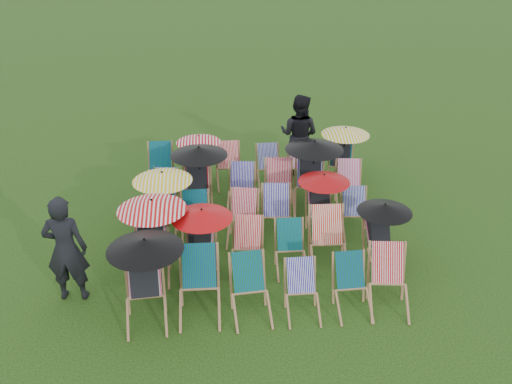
{
  "coord_description": "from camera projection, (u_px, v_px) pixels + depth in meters",
  "views": [
    {
      "loc": [
        -0.76,
        -9.44,
        5.96
      ],
      "look_at": [
        -0.06,
        0.21,
        0.9
      ],
      "focal_mm": 40.0,
      "sensor_mm": 36.0,
      "label": 1
    }
  ],
  "objects": [
    {
      "name": "deckchair_1",
      "position": [
        199.0,
        287.0,
        8.91
      ],
      "size": [
        0.68,
        0.95,
        1.03
      ],
      "rotation": [
        0.0,
        0.0,
        -0.0
      ],
      "color": "#9F724A",
      "rests_on": "ground"
    },
    {
      "name": "deckchair_7",
      "position": [
        200.0,
        242.0,
        9.79
      ],
      "size": [
        1.05,
        1.11,
        1.25
      ],
      "rotation": [
        0.0,
        0.0,
        -0.15
      ],
      "color": "#9F724A",
      "rests_on": "ground"
    },
    {
      "name": "deckchair_14",
      "position": [
        243.0,
        219.0,
        10.89
      ],
      "size": [
        0.73,
        0.93,
        0.92
      ],
      "rotation": [
        0.0,
        0.0,
        -0.16
      ],
      "color": "#9F724A",
      "rests_on": "ground"
    },
    {
      "name": "deckchair_21",
      "position": [
        280.0,
        187.0,
        11.99
      ],
      "size": [
        0.68,
        0.93,
        0.98
      ],
      "rotation": [
        0.0,
        0.0,
        -0.04
      ],
      "color": "#9F724A",
      "rests_on": "ground"
    },
    {
      "name": "deckchair_16",
      "position": [
        322.0,
        203.0,
        11.09
      ],
      "size": [
        1.01,
        1.05,
        1.2
      ],
      "rotation": [
        0.0,
        0.0,
        0.03
      ],
      "color": "#9F724A",
      "rests_on": "ground"
    },
    {
      "name": "deckchair_15",
      "position": [
        277.0,
        215.0,
        10.99
      ],
      "size": [
        0.69,
        0.92,
        0.95
      ],
      "rotation": [
        0.0,
        0.0,
        -0.06
      ],
      "color": "#9F724A",
      "rests_on": "ground"
    },
    {
      "name": "deckchair_13",
      "position": [
        196.0,
        220.0,
        10.86
      ],
      "size": [
        0.63,
        0.85,
        0.91
      ],
      "rotation": [
        0.0,
        0.0,
        0.03
      ],
      "color": "#9F724A",
      "rests_on": "ground"
    },
    {
      "name": "deckchair_28",
      "position": [
        300.0,
        166.0,
        13.08
      ],
      "size": [
        0.58,
        0.79,
        0.85
      ],
      "rotation": [
        0.0,
        0.0,
        0.02
      ],
      "color": "#9F724A",
      "rests_on": "ground"
    },
    {
      "name": "deckchair_9",
      "position": [
        291.0,
        249.0,
        10.02
      ],
      "size": [
        0.57,
        0.79,
        0.85
      ],
      "rotation": [
        0.0,
        0.0,
        -0.01
      ],
      "color": "#9F724A",
      "rests_on": "ground"
    },
    {
      "name": "deckchair_12",
      "position": [
        161.0,
        205.0,
        10.87
      ],
      "size": [
        1.13,
        1.18,
        1.34
      ],
      "rotation": [
        0.0,
        0.0,
        -0.04
      ],
      "color": "#9F724A",
      "rests_on": "ground"
    },
    {
      "name": "deckchair_10",
      "position": [
        329.0,
        242.0,
        10.05
      ],
      "size": [
        0.7,
        0.97,
        1.03
      ],
      "rotation": [
        0.0,
        0.0,
        -0.02
      ],
      "color": "#9F724A",
      "rests_on": "ground"
    },
    {
      "name": "deckchair_23",
      "position": [
        349.0,
        186.0,
        12.12
      ],
      "size": [
        0.69,
        0.9,
        0.91
      ],
      "rotation": [
        0.0,
        0.0,
        -0.1
      ],
      "color": "#9F724A",
      "rests_on": "ground"
    },
    {
      "name": "deckchair_5",
      "position": [
        389.0,
        282.0,
        9.06
      ],
      "size": [
        0.74,
        0.96,
        0.98
      ],
      "rotation": [
        0.0,
        0.0,
        -0.11
      ],
      "color": "#9F724A",
      "rests_on": "ground"
    },
    {
      "name": "deckchair_27",
      "position": [
        269.0,
        167.0,
        13.0
      ],
      "size": [
        0.61,
        0.83,
        0.88
      ],
      "rotation": [
        0.0,
        0.0,
        0.04
      ],
      "color": "#9F724A",
      "rests_on": "ground"
    },
    {
      "name": "deckchair_22",
      "position": [
        311.0,
        173.0,
        11.97
      ],
      "size": [
        1.22,
        1.29,
        1.45
      ],
      "rotation": [
        0.0,
        0.0,
        -0.12
      ],
      "color": "#9F724A",
      "rests_on": "ground"
    },
    {
      "name": "deckchair_17",
      "position": [
        356.0,
        214.0,
        11.1
      ],
      "size": [
        0.59,
        0.81,
        0.86
      ],
      "rotation": [
        0.0,
        0.0,
        -0.03
      ],
      "color": "#9F724A",
      "rests_on": "ground"
    },
    {
      "name": "deckchair_0",
      "position": [
        145.0,
        280.0,
        8.71
      ],
      "size": [
        1.17,
        1.24,
        1.39
      ],
      "rotation": [
        0.0,
        0.0,
        0.09
      ],
      "color": "#9F724A",
      "rests_on": "ground"
    },
    {
      "name": "deckchair_18",
      "position": [
        165.0,
        193.0,
        11.89
      ],
      "size": [
        0.62,
        0.82,
        0.85
      ],
      "rotation": [
        0.0,
        0.0,
        -0.08
      ],
      "color": "#9F724A",
      "rests_on": "ground"
    },
    {
      "name": "deckchair_29",
      "position": [
        342.0,
        154.0,
        13.03
      ],
      "size": [
        1.1,
        1.18,
        1.3
      ],
      "rotation": [
        0.0,
        0.0,
        -0.21
      ],
      "color": "#9F724A",
      "rests_on": "ground"
    },
    {
      "name": "person_left",
      "position": [
        66.0,
        249.0,
        9.08
      ],
      "size": [
        0.7,
        0.47,
        1.88
      ],
      "primitive_type": "imported",
      "rotation": [
        0.0,
        0.0,
        3.11
      ],
      "color": "black",
      "rests_on": "ground"
    },
    {
      "name": "deckchair_2",
      "position": [
        251.0,
        290.0,
        8.91
      ],
      "size": [
        0.7,
        0.92,
        0.93
      ],
      "rotation": [
        0.0,
        0.0,
        0.1
      ],
      "color": "#9F724A",
      "rests_on": "ground"
    },
    {
      "name": "ground",
      "position": [
        260.0,
        237.0,
        11.15
      ],
      "size": [
        100.0,
        100.0,
        0.0
      ],
      "primitive_type": "plane",
      "color": "black",
      "rests_on": "ground"
    },
    {
      "name": "deckchair_20",
      "position": [
        241.0,
        189.0,
        11.96
      ],
      "size": [
        0.71,
        0.92,
        0.93
      ],
      "rotation": [
        0.0,
        0.0,
        -0.12
      ],
      "color": "#9F724A",
      "rests_on": "ground"
    },
    {
      "name": "deckchair_11",
      "position": [
        382.0,
        234.0,
        10.13
      ],
      "size": [
        0.97,
        1.06,
        1.15
      ],
      "rotation": [
        0.0,
        0.0,
        0.19
      ],
      "color": "#9F724A",
      "rests_on": "ground"
    },
    {
      "name": "deckchair_26",
      "position": [
        229.0,
        166.0,
        13.0
      ],
      "size": [
        0.65,
        0.88,
        0.92
      ],
      "rotation": [
        0.0,
        0.0,
        0.04
      ],
      "color": "#9F724A",
      "rests_on": "ground"
    },
    {
      "name": "person_rear",
      "position": [
        299.0,
        135.0,
        13.32
      ],
      "size": [
        1.18,
        1.1,
        1.95
      ],
      "primitive_type": "imported",
      "rotation": [
        0.0,
        0.0,
        2.64
      ],
      "color": "black",
      "rests_on": "ground"
    },
    {
      "name": "deckchair_19",
      "position": [
        198.0,
        179.0,
        11.8
      ],
      "size": [
        1.18,
        1.23,
        1.4
      ],
      "rotation": [
        0.0,
        0.0,
        0.03
      ],
      "color": "#9F724A",
      "rests_on": "ground"
    },
    {
      "name": "deckchair_3",
      "position": [
        303.0,
        292.0,
        8.95
      ],
      "size": [
        0.56,
        0.78,
        0.83
      ],
      "rotation": [
        0.0,
        0.0,
        0.02
      ],
      "color": "#9F724A",
      "rests_on": "ground"
    },
    {
      "name": "deckchair_24",
      "position": [
        160.0,
        167.0,
        12.91
      ],
      "size": [
        0.63,
        0.88,
        0.94
      ],
      "rotation": [
        0.0,
        0.0,
        -0.01
      ],
      "color": "#9F724A",
      "rests_on": "ground"
    },
    {
      "name": "deckchair_25",
      "position": [
        197.0,
        160.0,
        12.87
      ],
      "size": [
        1.0,
        1.06,
        1.19
      ],
      "rotation": [
        0.0,
        0.0,
        -0.12
      ],
      "color": "#9F724A",
      "rests_on": "ground"
    },
    {
      "name": "deckchair_8",
      "position": [
        247.0,
        248.0,
        10.01
      ],
      "size": [
        0.7,
        0.9,
        0.9
      ],
      "rotation": [
        0.0,
        0.0,
        -0.14
      ],
      "color": "#9F724A",
      "rests_on": "ground"
    },
    {
      "name": "deckchair_6",
      "position": [
        151.0,
        237.0,
        9.78
      ],
      "size": [
        1.19,
        1.23,
        1.41
      ],
      "rotation": [
        0.0,
        0.0,
        0.02
      ],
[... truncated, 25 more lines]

